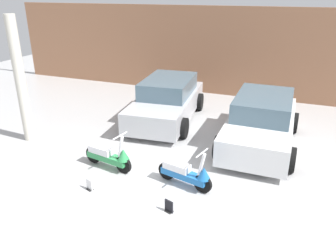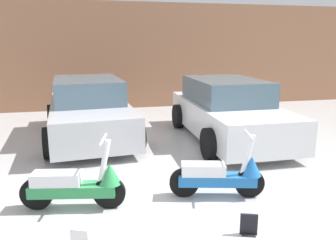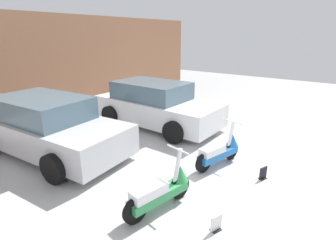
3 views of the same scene
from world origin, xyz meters
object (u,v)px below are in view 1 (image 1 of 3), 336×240
scooter_front_left (110,155)px  placard_near_right_scooter (169,207)px  scooter_front_right (187,173)px  placard_near_left_scooter (90,185)px  support_column_side (20,81)px  car_rear_left (167,101)px  car_rear_center (261,122)px

scooter_front_left → placard_near_right_scooter: 2.27m
scooter_front_right → placard_near_left_scooter: size_ratio=5.21×
support_column_side → scooter_front_left: bearing=-11.6°
placard_near_left_scooter → placard_near_right_scooter: bearing=-2.8°
scooter_front_right → placard_near_right_scooter: size_ratio=5.21×
placard_near_left_scooter → support_column_side: size_ratio=0.07×
car_rear_left → support_column_side: bearing=-52.6°
scooter_front_left → car_rear_center: size_ratio=0.34×
car_rear_left → placard_near_right_scooter: size_ratio=16.25×
placard_near_right_scooter → car_rear_left: bearing=111.5°
scooter_front_right → car_rear_center: bearing=79.6°
car_rear_left → car_rear_center: 3.27m
placard_near_right_scooter → scooter_front_right: bearing=87.6°
scooter_front_right → placard_near_left_scooter: 2.17m
car_rear_left → placard_near_left_scooter: (-0.07, -4.59, -0.55)m
scooter_front_right → car_rear_left: size_ratio=0.32×
car_rear_left → support_column_side: 4.52m
car_rear_left → car_rear_center: (3.16, -0.81, -0.00)m
car_rear_left → car_rear_center: same height
car_rear_center → placard_near_left_scooter: size_ratio=15.76×
placard_near_right_scooter → car_rear_center: bearing=71.3°
car_rear_center → car_rear_left: bearing=-104.0°
support_column_side → car_rear_left: bearing=42.6°
placard_near_left_scooter → car_rear_center: bearing=49.5°
placard_near_left_scooter → support_column_side: bearing=152.7°
scooter_front_left → support_column_side: support_column_side is taller
scooter_front_left → scooter_front_right: (2.02, -0.09, -0.01)m
scooter_front_left → placard_near_left_scooter: size_ratio=5.39×
car_rear_left → scooter_front_left: bearing=-7.2°
car_rear_center → support_column_side: (-6.38, -2.15, 1.11)m
scooter_front_right → support_column_side: bearing=-174.7°
car_rear_center → support_column_side: support_column_side is taller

